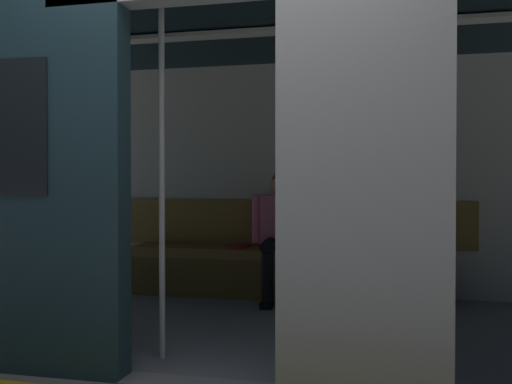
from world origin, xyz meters
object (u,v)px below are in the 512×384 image
(handbag, at_px, (321,241))
(book, at_px, (239,246))
(train_car, at_px, (248,118))
(bench_seat, at_px, (282,261))
(grab_pole_far, at_px, (284,178))
(grab_pole_door, at_px, (162,178))
(person_seated, at_px, (281,226))

(handbag, height_order, book, handbag)
(book, bearing_deg, train_car, 127.73)
(bench_seat, relative_size, grab_pole_far, 1.32)
(handbag, distance_m, grab_pole_door, 2.22)
(person_seated, height_order, grab_pole_far, grab_pole_far)
(train_car, xyz_separation_m, book, (0.38, -1.15, -1.09))
(book, height_order, grab_pole_door, grab_pole_door)
(train_car, bearing_deg, bench_seat, -92.54)
(train_car, relative_size, handbag, 24.62)
(bench_seat, relative_size, grab_pole_door, 1.32)
(grab_pole_far, bearing_deg, handbag, -89.62)
(book, bearing_deg, person_seated, -172.91)
(person_seated, xyz_separation_m, handbag, (-0.36, -0.09, -0.13))
(grab_pole_far, bearing_deg, grab_pole_door, 8.69)
(grab_pole_door, height_order, grab_pole_far, same)
(person_seated, xyz_separation_m, grab_pole_far, (-0.37, 1.81, 0.43))
(book, bearing_deg, grab_pole_door, 111.24)
(bench_seat, xyz_separation_m, book, (0.43, -0.04, 0.12))
(train_car, height_order, grab_pole_door, train_car)
(bench_seat, bearing_deg, handbag, -174.21)
(train_car, bearing_deg, handbag, -109.54)
(bench_seat, bearing_deg, person_seated, 90.53)
(handbag, relative_size, grab_pole_far, 0.12)
(bench_seat, height_order, person_seated, person_seated)
(person_seated, bearing_deg, bench_seat, -89.47)
(train_car, distance_m, handbag, 1.59)
(handbag, relative_size, grab_pole_door, 0.12)
(grab_pole_door, bearing_deg, person_seated, -100.88)
(handbag, relative_size, book, 1.18)
(person_seated, xyz_separation_m, book, (0.43, -0.10, -0.20))
(grab_pole_far, bearing_deg, bench_seat, -78.79)
(person_seated, height_order, grab_pole_door, grab_pole_door)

